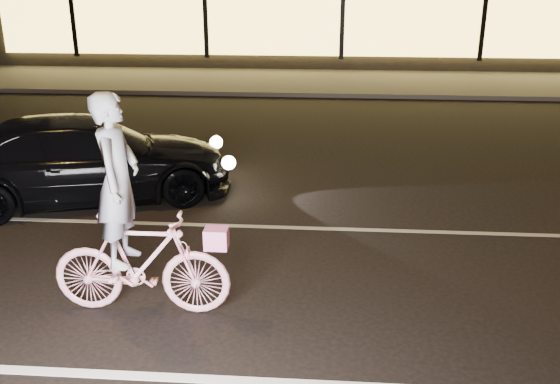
{
  "coord_description": "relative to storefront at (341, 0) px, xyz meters",
  "views": [
    {
      "loc": [
        -0.45,
        -6.19,
        3.62
      ],
      "look_at": [
        -0.96,
        0.6,
        1.07
      ],
      "focal_mm": 40.0,
      "sensor_mm": 36.0,
      "label": 1
    }
  ],
  "objects": [
    {
      "name": "ground",
      "position": [
        0.0,
        -18.97,
        -2.15
      ],
      "size": [
        90.0,
        90.0,
        0.0
      ],
      "primitive_type": "plane",
      "color": "black",
      "rests_on": "ground"
    },
    {
      "name": "lane_stripe_far",
      "position": [
        0.0,
        -16.97,
        -2.14
      ],
      "size": [
        60.0,
        0.1,
        0.01
      ],
      "primitive_type": "cube",
      "color": "gray",
      "rests_on": "ground"
    },
    {
      "name": "sidewalk",
      "position": [
        0.0,
        -5.97,
        -2.09
      ],
      "size": [
        30.0,
        4.0,
        0.12
      ],
      "primitive_type": "cube",
      "color": "#383533",
      "rests_on": "ground"
    },
    {
      "name": "storefront",
      "position": [
        0.0,
        0.0,
        0.0
      ],
      "size": [
        25.4,
        8.42,
        4.2
      ],
      "color": "black",
      "rests_on": "ground"
    },
    {
      "name": "cyclist",
      "position": [
        -2.42,
        -19.34,
        -1.29
      ],
      "size": [
        1.93,
        0.66,
        2.42
      ],
      "rotation": [
        0.0,
        0.0,
        1.57
      ],
      "color": "#F64B7D",
      "rests_on": "ground"
    },
    {
      "name": "sedan",
      "position": [
        -4.22,
        -16.02,
        -1.48
      ],
      "size": [
        4.92,
        3.25,
        1.33
      ],
      "rotation": [
        0.0,
        0.0,
        1.9
      ],
      "color": "black",
      "rests_on": "ground"
    }
  ]
}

